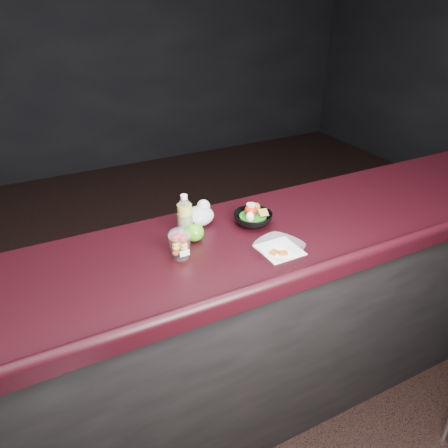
{
  "coord_description": "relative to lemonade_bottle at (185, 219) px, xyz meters",
  "views": [
    {
      "loc": [
        -0.75,
        -1.1,
        1.99
      ],
      "look_at": [
        -0.02,
        0.33,
        1.1
      ],
      "focal_mm": 35.0,
      "sensor_mm": 36.0,
      "label": 1
    }
  ],
  "objects": [
    {
      "name": "counter",
      "position": [
        0.15,
        -0.13,
        -0.59
      ],
      "size": [
        4.06,
        0.71,
        1.02
      ],
      "color": "black",
      "rests_on": "ground"
    },
    {
      "name": "plastic_bag",
      "position": [
        0.1,
        0.07,
        -0.04
      ],
      "size": [
        0.15,
        0.12,
        0.11
      ],
      "color": "silver",
      "rests_on": "counter"
    },
    {
      "name": "lemonade_bottle",
      "position": [
        0.0,
        0.0,
        0.0
      ],
      "size": [
        0.07,
        0.07,
        0.2
      ],
      "color": "yellow",
      "rests_on": "counter"
    },
    {
      "name": "takeout_bowl",
      "position": [
        0.28,
        -0.31,
        -0.06
      ],
      "size": [
        0.24,
        0.24,
        0.05
      ],
      "rotation": [
        0.0,
        0.0,
        0.38
      ],
      "color": "silver",
      "rests_on": "counter"
    },
    {
      "name": "fruit_cup",
      "position": [
        -0.08,
        -0.15,
        -0.02
      ],
      "size": [
        0.09,
        0.09,
        0.13
      ],
      "color": "white",
      "rests_on": "counter"
    },
    {
      "name": "room_shell",
      "position": [
        0.15,
        -0.43,
        0.73
      ],
      "size": [
        8.0,
        8.0,
        8.0
      ],
      "color": "black",
      "rests_on": "ground"
    },
    {
      "name": "snack_bowl",
      "position": [
        0.31,
        -0.04,
        -0.05
      ],
      "size": [
        0.22,
        0.22,
        0.1
      ],
      "rotation": [
        0.0,
        0.0,
        -0.27
      ],
      "color": "black",
      "rests_on": "counter"
    },
    {
      "name": "green_apple",
      "position": [
        0.02,
        -0.05,
        -0.04
      ],
      "size": [
        0.09,
        0.09,
        0.09
      ],
      "color": "#39850F",
      "rests_on": "counter"
    },
    {
      "name": "paper_napkin",
      "position": [
        0.3,
        -0.28,
        -0.08
      ],
      "size": [
        0.16,
        0.16,
        0.0
      ],
      "primitive_type": "cube",
      "rotation": [
        0.0,
        0.0,
        0.01
      ],
      "color": "white",
      "rests_on": "counter"
    }
  ]
}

